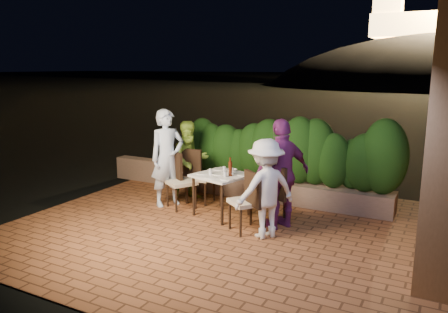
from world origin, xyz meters
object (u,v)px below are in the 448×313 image
Objects in this scene: dining_table at (221,195)px; diner_blue at (167,158)px; chair_left_back at (200,176)px; bowl at (232,170)px; chair_right_front at (246,200)px; chair_right_back at (268,194)px; diner_green at (190,161)px; parapet_lamp at (165,159)px; chair_left_front at (181,181)px; diner_purple at (282,174)px; diner_white at (266,189)px; beer_bottle at (230,167)px.

dining_table is 1.30m from diner_blue.
bowl is at bearing -19.53° from chair_left_back.
diner_blue is at bearing 21.05° from chair_right_front.
dining_table is 0.80× the size of chair_right_back.
dining_table is at bearing 2.45° from chair_right_front.
diner_blue is at bearing -169.96° from bowl.
dining_table is at bearing -81.72° from diner_green.
parapet_lamp is at bearing 148.25° from dining_table.
dining_table reaches higher than parapet_lamp.
chair_right_front is at bearing -49.83° from bowl.
diner_blue reaches higher than dining_table.
chair_left_back is 0.99× the size of chair_right_back.
dining_table is 0.81× the size of chair_left_front.
diner_purple is 12.85× the size of parapet_lamp.
chair_left_back is 2.10m from diner_white.
dining_table is at bearing 30.06° from chair_right_back.
chair_right_front is 0.45m from diner_white.
diner_purple reaches higher than diner_green.
parapet_lamp is (-1.29, 1.31, 0.05)m from chair_left_front.
parapet_lamp is at bearing 145.41° from chair_left_back.
chair_right_front is 3.39m from parapet_lamp.
chair_right_back is (0.82, -0.29, -0.25)m from bowl.
diner_white is (0.36, -0.08, 0.26)m from chair_right_front.
diner_blue is at bearing 176.36° from beer_bottle.
bowl reaches higher than dining_table.
diner_purple is (2.32, -0.11, -0.02)m from diner_blue.
chair_right_back is at bearing 30.20° from chair_left_front.
diner_blue reaches higher than chair_right_front.
diner_blue is at bearing -52.66° from parapet_lamp.
diner_white is at bearing -31.38° from beer_bottle.
beer_bottle is 2.35× the size of parapet_lamp.
diner_purple reaches higher than chair_right_front.
diner_purple is at bearing -22.92° from parapet_lamp.
chair_right_front is at bearing -65.28° from diner_white.
parapet_lamp is (-2.15, 1.33, 0.20)m from dining_table.
chair_right_back is (0.89, -0.02, 0.15)m from dining_table.
chair_left_back is 0.67× the size of diner_white.
chair_left_front is 0.58× the size of diner_purple.
chair_left_back is at bearing -83.74° from diner_white.
beer_bottle is 0.32× the size of chair_right_front.
diner_green reaches higher than diner_white.
diner_blue is at bearing -68.64° from diner_white.
diner_blue is at bearing -59.91° from diner_purple.
diner_purple is at bearing -2.98° from dining_table.
bowl is 0.99m from chair_left_front.
beer_bottle is 0.95m from diner_purple.
chair_right_back reaches higher than dining_table.
beer_bottle reaches higher than bowl.
beer_bottle is at bearing -67.18° from bowl.
chair_left_front is 1.02× the size of chair_right_front.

